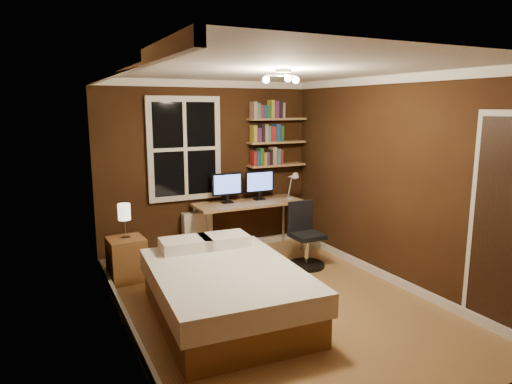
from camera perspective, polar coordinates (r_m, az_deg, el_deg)
name	(u,v)px	position (r m, az deg, el deg)	size (l,w,h in m)	color
floor	(276,304)	(5.17, 2.57, -13.77)	(4.20, 4.20, 0.00)	olive
wall_back	(208,168)	(6.69, -6.08, 2.96)	(3.20, 0.04, 2.50)	black
wall_left	(122,207)	(4.27, -16.46, -1.81)	(0.04, 4.20, 2.50)	black
wall_right	(394,181)	(5.73, 16.82, 1.28)	(0.04, 4.20, 2.50)	black
ceiling	(278,70)	(4.73, 2.83, 15.03)	(3.20, 4.20, 0.02)	white
window	(185,149)	(6.51, -8.93, 5.34)	(1.06, 0.06, 1.46)	silver
door	(512,230)	(4.78, 29.34, -4.21)	(0.03, 0.82, 2.05)	black
ceiling_fixture	(283,79)	(4.63, 3.44, 13.87)	(0.44, 0.44, 0.18)	beige
bookshelf_lower	(276,165)	(7.02, 2.57, 3.38)	(0.92, 0.22, 0.03)	#A27B4E
books_row_lower	(276,157)	(7.01, 2.58, 4.44)	(0.54, 0.16, 0.23)	maroon
bookshelf_middle	(277,142)	(6.99, 2.59, 6.23)	(0.92, 0.22, 0.03)	#A27B4E
books_row_middle	(277,134)	(6.98, 2.60, 7.29)	(0.48, 0.16, 0.23)	navy
bookshelf_upper	(277,119)	(6.97, 2.62, 9.10)	(0.92, 0.22, 0.03)	#A27B4E
books_row_upper	(277,110)	(6.97, 2.63, 10.17)	(0.54, 0.16, 0.23)	#245628
bed	(225,291)	(4.78, -3.87, -12.19)	(1.53, 2.04, 0.66)	brown
nightstand	(127,259)	(5.96, -15.85, -8.06)	(0.43, 0.43, 0.54)	brown
bedside_lamp	(125,221)	(5.82, -16.10, -3.52)	(0.15, 0.15, 0.43)	white
radiator	(197,234)	(6.70, -7.35, -5.21)	(0.42, 0.15, 0.64)	silver
desk	(248,206)	(6.68, -0.95, -1.76)	(1.61, 0.60, 0.76)	#A27B4E
monitor_left	(227,188)	(6.58, -3.63, 0.50)	(0.46, 0.12, 0.44)	black
monitor_right	(259,185)	(6.79, 0.43, 0.85)	(0.46, 0.12, 0.44)	black
desk_lamp	(293,185)	(6.82, 4.61, 0.86)	(0.14, 0.32, 0.44)	silver
office_chair	(305,243)	(6.23, 6.17, -6.36)	(0.48, 0.48, 0.88)	black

